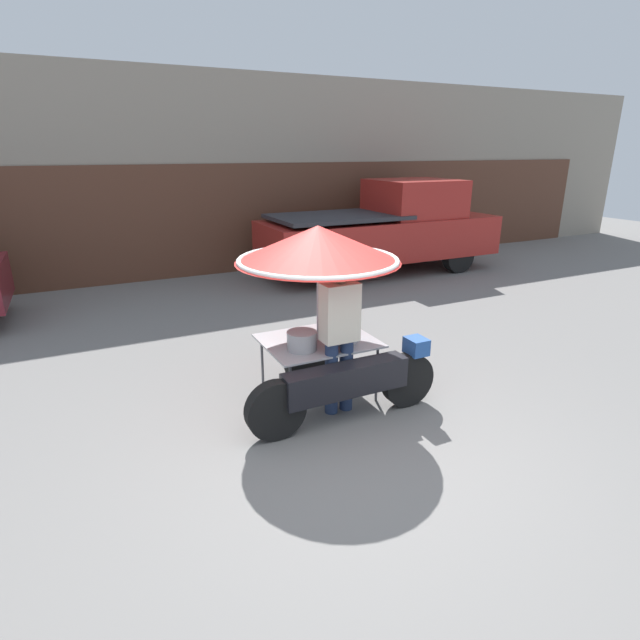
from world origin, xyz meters
The scene contains 5 objects.
ground_plane centered at (0.00, 0.00, 0.00)m, with size 36.00×36.00×0.00m, color slate.
shopfront_building centered at (0.00, 8.63, 2.12)m, with size 28.00×2.06×4.27m.
vendor_motorcycle_cart centered at (0.25, 1.15, 1.47)m, with size 2.15×1.76×1.94m.
vendor_person centered at (0.28, 0.80, 0.92)m, with size 0.38×0.22×1.65m.
pickup_truck centered at (4.29, 6.06, 0.98)m, with size 5.43×1.84×2.05m.
Camera 1 is at (-2.02, -3.44, 2.69)m, focal length 28.00 mm.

